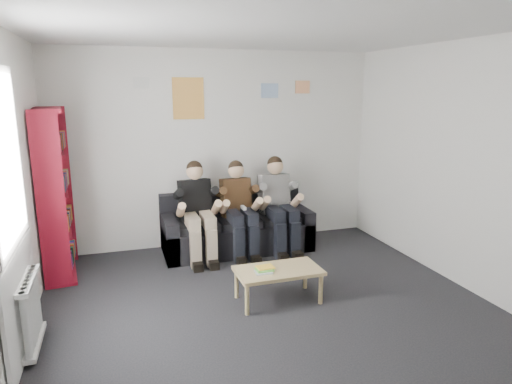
# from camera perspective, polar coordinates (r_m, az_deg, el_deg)

# --- Properties ---
(room_shell) EXTENTS (5.00, 5.00, 5.00)m
(room_shell) POSITION_cam_1_polar(r_m,az_deg,el_deg) (4.05, 3.20, 0.99)
(room_shell) COLOR black
(room_shell) RESTS_ON ground
(sofa) EXTENTS (2.00, 0.82, 0.77)m
(sofa) POSITION_cam_1_polar(r_m,az_deg,el_deg) (6.32, -2.50, -4.70)
(sofa) COLOR black
(sofa) RESTS_ON ground
(bookshelf) EXTENTS (0.30, 0.89, 1.97)m
(bookshelf) POSITION_cam_1_polar(r_m,az_deg,el_deg) (5.78, -23.74, -0.20)
(bookshelf) COLOR maroon
(bookshelf) RESTS_ON ground
(coffee_table) EXTENTS (0.88, 0.48, 0.35)m
(coffee_table) POSITION_cam_1_polar(r_m,az_deg,el_deg) (4.81, 2.79, -10.07)
(coffee_table) COLOR tan
(coffee_table) RESTS_ON ground
(game_cases) EXTENTS (0.21, 0.18, 0.04)m
(game_cases) POSITION_cam_1_polar(r_m,az_deg,el_deg) (4.72, 1.05, -9.67)
(game_cases) COLOR silver
(game_cases) RESTS_ON coffee_table
(person_left) EXTENTS (0.40, 0.85, 1.27)m
(person_left) POSITION_cam_1_polar(r_m,az_deg,el_deg) (5.93, -7.26, -2.49)
(person_left) COLOR black
(person_left) RESTS_ON sofa
(person_middle) EXTENTS (0.39, 0.83, 1.24)m
(person_middle) POSITION_cam_1_polar(r_m,az_deg,el_deg) (6.05, -2.07, -2.16)
(person_middle) COLOR #53361B
(person_middle) RESTS_ON sofa
(person_right) EXTENTS (0.40, 0.86, 1.28)m
(person_right) POSITION_cam_1_polar(r_m,az_deg,el_deg) (6.22, 2.89, -1.66)
(person_right) COLOR silver
(person_right) RESTS_ON sofa
(radiator) EXTENTS (0.10, 0.64, 0.60)m
(radiator) POSITION_cam_1_polar(r_m,az_deg,el_deg) (4.38, -26.25, -13.29)
(radiator) COLOR white
(radiator) RESTS_ON ground
(window) EXTENTS (0.05, 1.30, 2.36)m
(window) POSITION_cam_1_polar(r_m,az_deg,el_deg) (4.15, -28.17, -4.82)
(window) COLOR white
(window) RESTS_ON room_shell
(poster_large) EXTENTS (0.42, 0.01, 0.55)m
(poster_large) POSITION_cam_1_polar(r_m,az_deg,el_deg) (6.28, -8.46, 11.50)
(poster_large) COLOR #CBC847
(poster_large) RESTS_ON room_shell
(poster_blue) EXTENTS (0.25, 0.01, 0.20)m
(poster_blue) POSITION_cam_1_polar(r_m,az_deg,el_deg) (6.56, 1.71, 12.55)
(poster_blue) COLOR #3C7CCC
(poster_blue) RESTS_ON room_shell
(poster_pink) EXTENTS (0.22, 0.01, 0.18)m
(poster_pink) POSITION_cam_1_polar(r_m,az_deg,el_deg) (6.74, 5.84, 12.92)
(poster_pink) COLOR #DF4582
(poster_pink) RESTS_ON room_shell
(poster_sign) EXTENTS (0.20, 0.01, 0.14)m
(poster_sign) POSITION_cam_1_polar(r_m,az_deg,el_deg) (6.21, -14.13, 13.09)
(poster_sign) COLOR silver
(poster_sign) RESTS_ON room_shell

